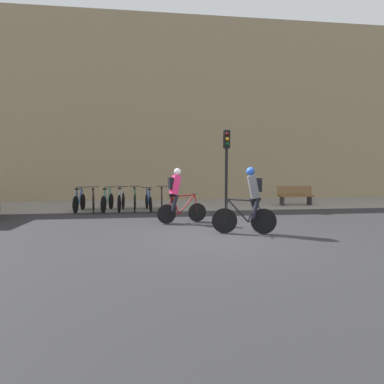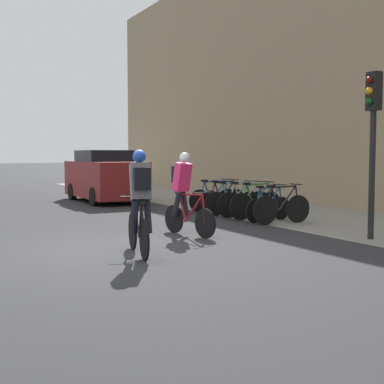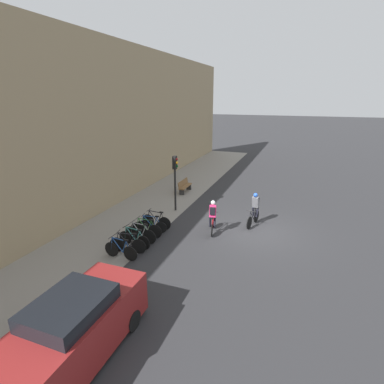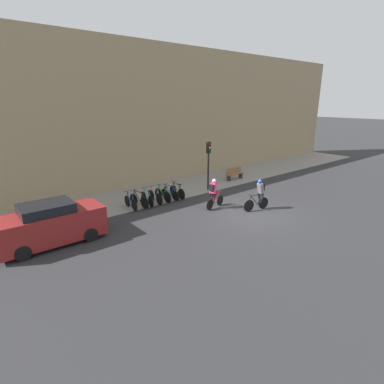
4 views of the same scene
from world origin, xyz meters
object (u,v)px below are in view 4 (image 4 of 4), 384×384
at_px(parked_bike_1, 139,200).
at_px(bench, 234,173).
at_px(parked_car, 51,224).
at_px(parked_bike_4, 163,195).
at_px(traffic_light_pole, 209,157).
at_px(parked_bike_2, 147,198).
at_px(parked_bike_6, 177,191).
at_px(cyclist_pink, 214,193).
at_px(parked_bike_0, 131,202).
at_px(parked_bike_5, 170,193).
at_px(cyclist_grey, 259,194).
at_px(parked_bike_3, 155,196).

relative_size(parked_bike_1, bench, 0.99).
distance_m(bench, parked_car, 14.51).
xyz_separation_m(parked_bike_4, traffic_light_pole, (3.84, 0.10, 1.90)).
relative_size(parked_bike_2, parked_bike_6, 1.03).
distance_m(cyclist_pink, parked_bike_0, 4.77).
height_order(parked_bike_5, traffic_light_pole, traffic_light_pole).
distance_m(parked_bike_1, bench, 9.04).
xyz_separation_m(cyclist_pink, bench, (5.82, 3.84, -0.48)).
distance_m(parked_bike_6, bench, 6.32).
distance_m(parked_bike_0, parked_bike_4, 2.20).
xyz_separation_m(cyclist_grey, parked_bike_5, (-2.83, 4.70, -0.57)).
bearing_deg(parked_bike_4, parked_bike_2, -179.91).
bearing_deg(parked_bike_5, cyclist_grey, -58.96).
bearing_deg(cyclist_pink, parked_car, 172.30).
relative_size(parked_bike_0, traffic_light_pole, 0.49).
xyz_separation_m(parked_bike_5, parked_bike_6, (0.55, 0.00, 0.03)).
bearing_deg(bench, parked_bike_1, -174.16).
bearing_deg(parked_bike_1, parked_car, -161.26).
relative_size(traffic_light_pole, parked_car, 0.77).
relative_size(parked_bike_0, parked_bike_4, 0.97).
xyz_separation_m(parked_bike_3, parked_bike_4, (0.55, 0.00, 0.00)).
distance_m(parked_bike_3, bench, 7.95).
bearing_deg(parked_bike_5, parked_bike_1, 179.98).
distance_m(parked_bike_6, parked_car, 8.21).
height_order(cyclist_pink, parked_bike_2, cyclist_pink).
distance_m(cyclist_grey, parked_bike_5, 5.51).
height_order(parked_bike_0, bench, parked_bike_0).
bearing_deg(parked_bike_5, parked_bike_3, 179.94).
bearing_deg(parked_bike_1, parked_bike_2, -0.11).
distance_m(parked_bike_1, parked_bike_2, 0.55).
distance_m(parked_bike_5, bench, 6.86).
distance_m(cyclist_pink, parked_bike_6, 3.00).
relative_size(cyclist_pink, bench, 1.04).
bearing_deg(traffic_light_pole, parked_bike_4, -178.55).
xyz_separation_m(traffic_light_pole, bench, (3.51, 0.82, -1.85)).
bearing_deg(parked_bike_6, parked_bike_0, -180.00).
xyz_separation_m(parked_bike_2, parked_bike_5, (1.65, 0.00, -0.02)).
distance_m(parked_bike_0, parked_bike_3, 1.65).
height_order(cyclist_grey, parked_bike_6, cyclist_grey).
bearing_deg(parked_bike_3, parked_bike_4, 0.04).
relative_size(cyclist_pink, cyclist_grey, 0.98).
relative_size(parked_bike_0, bench, 0.96).
bearing_deg(parked_bike_5, bench, 7.72).
bearing_deg(cyclist_grey, cyclist_pink, 136.22).
bearing_deg(parked_bike_0, parked_bike_1, -0.02).
xyz_separation_m(parked_bike_2, parked_bike_6, (2.20, 0.00, 0.01)).
distance_m(parked_bike_4, parked_car, 7.14).
xyz_separation_m(parked_bike_2, parked_car, (-5.80, -1.78, 0.50)).
relative_size(parked_bike_5, bench, 0.93).
distance_m(parked_bike_3, traffic_light_pole, 4.79).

